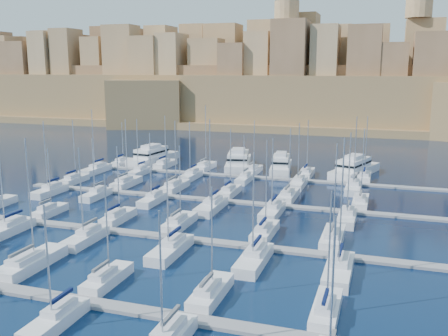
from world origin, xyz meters
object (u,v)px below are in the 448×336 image
(sailboat_4, at_px, (210,292))
(motor_yacht_c, at_px, (281,165))
(motor_yacht_b, at_px, (238,161))
(sailboat_2, at_px, (31,262))
(motor_yacht_a, at_px, (152,156))
(motor_yacht_d, at_px, (354,168))

(sailboat_4, relative_size, motor_yacht_c, 0.83)
(sailboat_4, distance_m, motor_yacht_c, 69.68)
(sailboat_4, bearing_deg, motor_yacht_b, 104.15)
(sailboat_2, relative_size, motor_yacht_a, 0.91)
(sailboat_2, relative_size, motor_yacht_d, 0.88)
(motor_yacht_b, distance_m, motor_yacht_c, 11.52)
(motor_yacht_c, bearing_deg, motor_yacht_d, 5.46)
(sailboat_4, height_order, motor_yacht_d, sailboat_4)
(motor_yacht_c, bearing_deg, sailboat_4, -84.56)
(sailboat_4, relative_size, motor_yacht_b, 0.65)
(motor_yacht_c, height_order, motor_yacht_d, same)
(motor_yacht_d, bearing_deg, motor_yacht_b, 179.45)
(motor_yacht_b, height_order, motor_yacht_d, same)
(motor_yacht_a, bearing_deg, sailboat_2, -76.02)
(sailboat_2, bearing_deg, motor_yacht_b, 84.82)
(sailboat_2, height_order, motor_yacht_c, sailboat_2)
(motor_yacht_a, distance_m, motor_yacht_b, 23.77)
(sailboat_2, distance_m, motor_yacht_d, 78.29)
(motor_yacht_c, bearing_deg, motor_yacht_a, 177.72)
(sailboat_4, bearing_deg, motor_yacht_d, 81.55)
(sailboat_4, bearing_deg, sailboat_2, 177.81)
(sailboat_2, bearing_deg, sailboat_4, -2.19)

